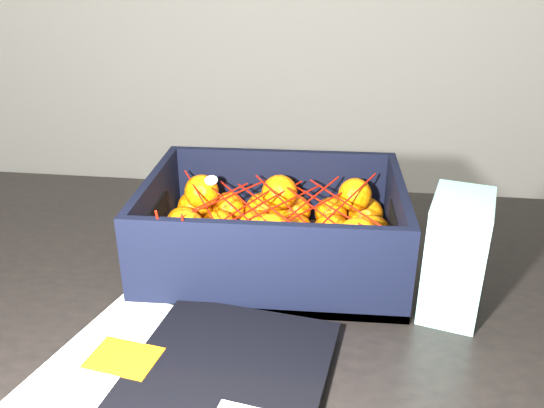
# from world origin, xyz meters

# --- Properties ---
(table) EXTENTS (1.23, 0.85, 0.75)m
(table) POSITION_xyz_m (0.12, 0.32, 0.65)
(table) COLOR black
(table) RESTS_ON ground
(magazine_stack) EXTENTS (0.37, 0.35, 0.02)m
(magazine_stack) POSITION_xyz_m (0.15, 0.14, 0.76)
(magazine_stack) COLOR silver
(magazine_stack) RESTS_ON table
(produce_crate) EXTENTS (0.37, 0.27, 0.13)m
(produce_crate) POSITION_xyz_m (0.24, 0.42, 0.79)
(produce_crate) COLOR brown
(produce_crate) RESTS_ON table
(clementine_heap) EXTENTS (0.34, 0.25, 0.10)m
(clementine_heap) POSITION_xyz_m (0.24, 0.42, 0.80)
(clementine_heap) COLOR orange
(clementine_heap) RESTS_ON produce_crate
(mesh_net) EXTENTS (0.30, 0.24, 0.09)m
(mesh_net) POSITION_xyz_m (0.23, 0.41, 0.85)
(mesh_net) COLOR red
(mesh_net) RESTS_ON clementine_heap
(retail_carton) EXTENTS (0.10, 0.12, 0.16)m
(retail_carton) POSITION_xyz_m (0.47, 0.33, 0.83)
(retail_carton) COLOR silver
(retail_carton) RESTS_ON table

